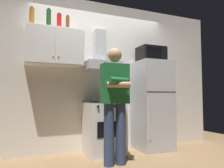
# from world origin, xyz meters

# --- Properties ---
(ground_plane) EXTENTS (7.00, 7.00, 0.00)m
(ground_plane) POSITION_xyz_m (0.00, 0.00, 0.00)
(ground_plane) COLOR olive
(back_wall_tiled) EXTENTS (4.80, 0.10, 2.70)m
(back_wall_tiled) POSITION_xyz_m (0.00, 0.60, 1.35)
(back_wall_tiled) COLOR silver
(back_wall_tiled) RESTS_ON ground_plane
(upper_cabinet) EXTENTS (0.90, 0.37, 0.60)m
(upper_cabinet) POSITION_xyz_m (-0.85, 0.37, 1.75)
(upper_cabinet) COLOR white
(stove_oven) EXTENTS (0.60, 0.62, 0.87)m
(stove_oven) POSITION_xyz_m (-0.05, 0.25, 0.43)
(stove_oven) COLOR white
(stove_oven) RESTS_ON ground_plane
(range_hood) EXTENTS (0.60, 0.44, 0.75)m
(range_hood) POSITION_xyz_m (-0.05, 0.38, 1.60)
(range_hood) COLOR #B7BABF
(refrigerator) EXTENTS (0.60, 0.62, 1.60)m
(refrigerator) POSITION_xyz_m (0.90, 0.25, 0.80)
(refrigerator) COLOR silver
(refrigerator) RESTS_ON ground_plane
(microwave) EXTENTS (0.48, 0.37, 0.28)m
(microwave) POSITION_xyz_m (0.90, 0.27, 1.74)
(microwave) COLOR black
(microwave) RESTS_ON refrigerator
(person_standing) EXTENTS (0.38, 0.33, 1.64)m
(person_standing) POSITION_xyz_m (-0.10, -0.36, 0.90)
(person_standing) COLOR navy
(person_standing) RESTS_ON ground_plane
(cooking_pot) EXTENTS (0.31, 0.21, 0.11)m
(cooking_pot) POSITION_xyz_m (0.08, 0.13, 0.93)
(cooking_pot) COLOR #B7BABF
(cooking_pot) RESTS_ON stove_oven
(bottle_beer_brown) EXTENTS (0.06, 0.06, 0.26)m
(bottle_beer_brown) POSITION_xyz_m (-0.64, 0.40, 2.17)
(bottle_beer_brown) COLOR brown
(bottle_beer_brown) RESTS_ON upper_cabinet
(bottle_wine_green) EXTENTS (0.08, 0.08, 0.33)m
(bottle_wine_green) POSITION_xyz_m (-0.95, 0.40, 2.21)
(bottle_wine_green) COLOR #19471E
(bottle_wine_green) RESTS_ON upper_cabinet
(bottle_soda_red) EXTENTS (0.08, 0.08, 0.27)m
(bottle_soda_red) POSITION_xyz_m (-0.78, 0.37, 2.18)
(bottle_soda_red) COLOR red
(bottle_soda_red) RESTS_ON upper_cabinet
(bottle_liquor_amber) EXTENTS (0.08, 0.08, 0.30)m
(bottle_liquor_amber) POSITION_xyz_m (-1.21, 0.35, 2.19)
(bottle_liquor_amber) COLOR #B7721E
(bottle_liquor_amber) RESTS_ON upper_cabinet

